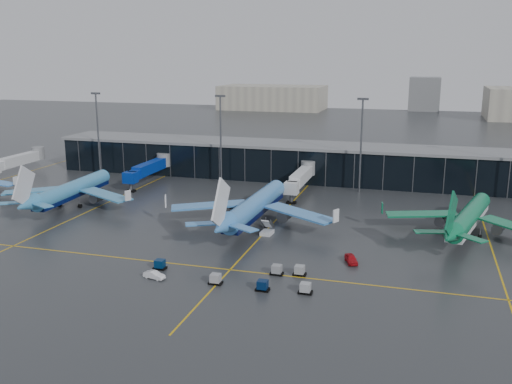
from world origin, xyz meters
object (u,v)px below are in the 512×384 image
(baggage_carts, at_px, (252,276))
(service_van_red, at_px, (351,259))
(airliner_aer_lingus, at_px, (470,206))
(service_van_white, at_px, (154,275))
(airliner_arkefly, at_px, (72,180))
(airliner_klm_near, at_px, (255,194))
(mobile_airstair, at_px, (267,231))

(baggage_carts, height_order, service_van_red, baggage_carts)
(airliner_aer_lingus, height_order, baggage_carts, airliner_aer_lingus)
(baggage_carts, distance_m, service_van_white, 16.46)
(airliner_arkefly, bearing_deg, service_van_red, -19.20)
(airliner_klm_near, height_order, baggage_carts, airliner_klm_near)
(baggage_carts, xyz_separation_m, service_van_red, (14.70, 13.01, -0.00))
(airliner_aer_lingus, relative_size, baggage_carts, 1.40)
(service_van_red, bearing_deg, service_van_white, -171.57)
(mobile_airstair, bearing_deg, baggage_carts, -75.98)
(airliner_klm_near, bearing_deg, airliner_arkefly, 178.24)
(service_van_red, distance_m, service_van_white, 34.99)
(airliner_klm_near, bearing_deg, service_van_red, -36.27)
(airliner_aer_lingus, bearing_deg, mobile_airstair, -149.32)
(service_van_red, bearing_deg, baggage_carts, -158.63)
(airliner_arkefly, xyz_separation_m, service_van_white, (40.82, -38.11, -5.77))
(mobile_airstair, xyz_separation_m, service_van_red, (18.97, -11.86, -0.01))
(airliner_klm_near, relative_size, mobile_airstair, 13.08)
(airliner_klm_near, relative_size, airliner_aer_lingus, 1.12)
(airliner_klm_near, height_order, mobile_airstair, airliner_klm_near)
(airliner_aer_lingus, height_order, service_van_white, airliner_aer_lingus)
(airliner_aer_lingus, distance_m, service_van_white, 66.10)
(airliner_aer_lingus, bearing_deg, service_van_white, -127.88)
(airliner_arkefly, xyz_separation_m, airliner_aer_lingus, (92.76, 2.40, -0.23))
(mobile_airstair, bearing_deg, airliner_aer_lingus, 20.78)
(airliner_klm_near, distance_m, airliner_aer_lingus, 44.96)
(service_van_white, bearing_deg, airliner_klm_near, -0.29)
(airliner_arkefly, xyz_separation_m, service_van_red, (71.55, -21.37, -5.65))
(airliner_arkefly, distance_m, baggage_carts, 66.68)
(service_van_red, bearing_deg, airliner_arkefly, 143.22)
(airliner_arkefly, height_order, service_van_white, airliner_arkefly)
(airliner_klm_near, xyz_separation_m, mobile_airstair, (4.45, -6.50, -6.15))
(airliner_klm_near, distance_m, baggage_carts, 33.14)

